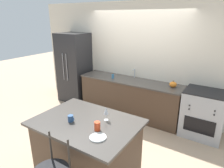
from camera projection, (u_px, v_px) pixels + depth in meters
ground_plane at (122, 120)px, 4.79m from camera, size 18.00×18.00×0.00m
wall_back at (137, 59)px, 4.91m from camera, size 6.00×0.07×2.70m
back_counter at (130, 97)px, 4.94m from camera, size 2.57×0.68×0.91m
sink_faucet at (134, 72)px, 4.91m from camera, size 0.02×0.13×0.22m
kitchen_island at (87, 149)px, 2.98m from camera, size 1.48×1.07×0.94m
refrigerator at (74, 68)px, 5.66m from camera, size 0.81×0.71×1.93m
oven_range at (203, 114)px, 4.04m from camera, size 0.78×0.68×0.97m
dinner_plate at (98, 137)px, 2.44m from camera, size 0.21×0.21×0.02m
wine_glass at (106, 111)px, 2.82m from camera, size 0.07×0.07×0.20m
coffee_mug at (71, 118)px, 2.81m from camera, size 0.11×0.08×0.09m
tumbler_cup at (97, 126)px, 2.59m from camera, size 0.08×0.08×0.12m
pumpkin_decoration at (173, 84)px, 4.27m from camera, size 0.16×0.16×0.15m
soap_bottle at (113, 76)px, 4.89m from camera, size 0.06×0.06×0.13m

